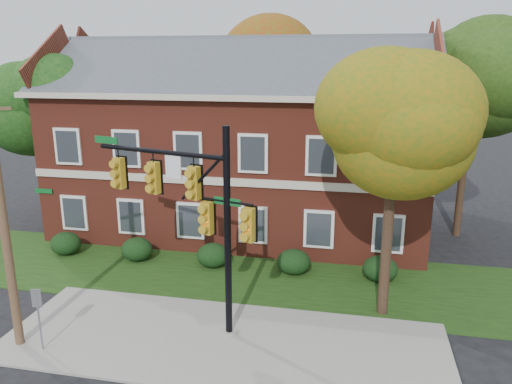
% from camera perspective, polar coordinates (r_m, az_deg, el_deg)
% --- Properties ---
extents(ground, '(120.00, 120.00, 0.00)m').
position_cam_1_polar(ground, '(15.72, -4.80, -18.73)').
color(ground, black).
rests_on(ground, ground).
extents(sidewalk, '(14.00, 5.00, 0.08)m').
position_cam_1_polar(sidewalk, '(16.50, -3.79, -16.74)').
color(sidewalk, gray).
rests_on(sidewalk, ground).
extents(grass_strip, '(30.00, 6.00, 0.04)m').
position_cam_1_polar(grass_strip, '(20.80, -0.10, -9.68)').
color(grass_strip, '#193811').
rests_on(grass_strip, ground).
extents(apartment_building, '(18.80, 8.80, 9.74)m').
position_cam_1_polar(apartment_building, '(25.41, -1.81, 6.60)').
color(apartment_building, maroon).
rests_on(apartment_building, ground).
extents(hedge_far_left, '(1.40, 1.26, 1.05)m').
position_cam_1_polar(hedge_far_left, '(24.51, -20.92, -5.52)').
color(hedge_far_left, black).
rests_on(hedge_far_left, ground).
extents(hedge_left, '(1.40, 1.26, 1.05)m').
position_cam_1_polar(hedge_left, '(22.87, -13.44, -6.38)').
color(hedge_left, black).
rests_on(hedge_left, ground).
extents(hedge_center, '(1.40, 1.26, 1.05)m').
position_cam_1_polar(hedge_center, '(21.68, -4.95, -7.23)').
color(hedge_center, black).
rests_on(hedge_center, ground).
extents(hedge_right, '(1.40, 1.26, 1.05)m').
position_cam_1_polar(hedge_right, '(21.00, 4.34, -7.96)').
color(hedge_right, black).
rests_on(hedge_right, ground).
extents(hedge_far_right, '(1.40, 1.26, 1.05)m').
position_cam_1_polar(hedge_far_right, '(20.91, 14.00, -8.51)').
color(hedge_far_right, black).
rests_on(hedge_far_right, ground).
extents(tree_near_right, '(4.50, 4.25, 8.58)m').
position_cam_1_polar(tree_near_right, '(16.54, 16.46, 7.30)').
color(tree_near_right, black).
rests_on(tree_near_right, ground).
extents(tree_left_rear, '(5.40, 5.10, 8.88)m').
position_cam_1_polar(tree_left_rear, '(28.12, -22.38, 9.79)').
color(tree_left_rear, black).
rests_on(tree_left_rear, ground).
extents(tree_right_rear, '(6.30, 5.95, 10.62)m').
position_cam_1_polar(tree_right_rear, '(25.89, 24.43, 12.43)').
color(tree_right_rear, black).
rests_on(tree_right_rear, ground).
extents(tree_far_rear, '(6.84, 6.46, 11.52)m').
position_cam_1_polar(tree_far_rear, '(32.60, 3.83, 15.25)').
color(tree_far_rear, black).
rests_on(tree_far_rear, ground).
extents(traffic_signal, '(5.94, 1.80, 6.83)m').
position_cam_1_polar(traffic_signal, '(15.81, -7.15, -1.56)').
color(traffic_signal, gray).
rests_on(traffic_signal, ground).
extents(utility_pole, '(1.19, 0.52, 8.00)m').
position_cam_1_polar(utility_pole, '(16.42, -26.89, -3.15)').
color(utility_pole, brown).
rests_on(utility_pole, ground).
extents(sign_post, '(0.30, 0.09, 2.08)m').
position_cam_1_polar(sign_post, '(16.74, -23.66, -12.21)').
color(sign_post, slate).
rests_on(sign_post, ground).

